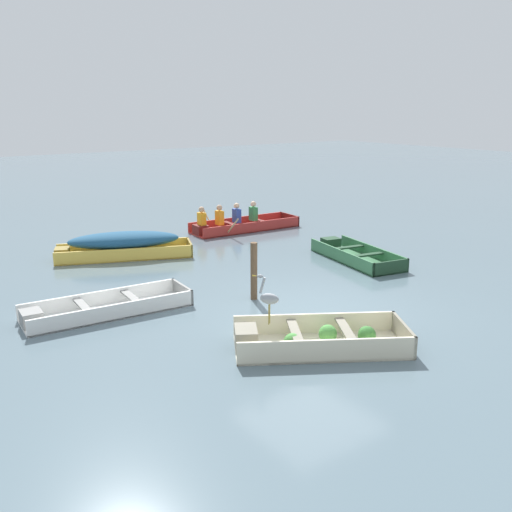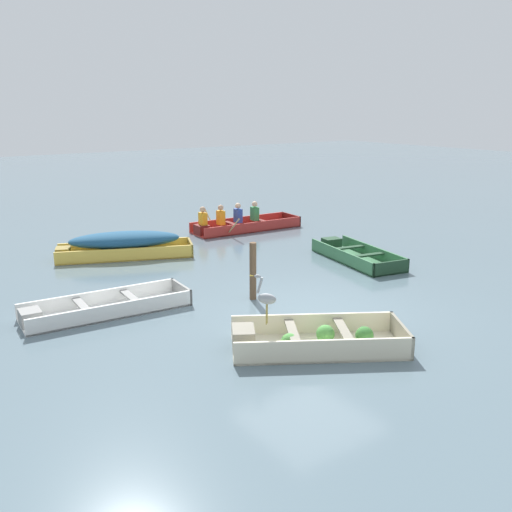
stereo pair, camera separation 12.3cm
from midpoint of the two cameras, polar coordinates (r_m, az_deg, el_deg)
name	(u,v)px [view 1 (the left image)]	position (r m, az deg, el deg)	size (l,w,h in m)	color
ground_plane	(312,309)	(11.36, 5.35, -5.26)	(80.00, 80.00, 0.00)	slate
dinghy_cream_foreground	(316,340)	(9.55, 5.60, -8.33)	(3.04, 2.49, 0.39)	beige
skiff_yellow_near_moored	(123,243)	(15.39, -13.39, 1.28)	(3.61, 2.24, 0.68)	#E5BC47
skiff_green_mid_moored	(354,255)	(15.04, 9.50, 0.09)	(1.56, 3.00, 0.34)	#387047
skiff_white_far_moored	(101,309)	(11.39, -15.49, -5.14)	(3.23, 1.19, 0.32)	white
rowboat_red_with_crew	(238,224)	(18.27, -2.00, 3.23)	(3.63, 2.30, 0.90)	#AD2D28
heron_on_dinghy	(268,297)	(9.35, 0.88, -4.14)	(0.33, 0.41, 0.84)	olive
mooring_post	(254,271)	(11.68, -0.51, -1.53)	(0.14, 0.14, 1.20)	brown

